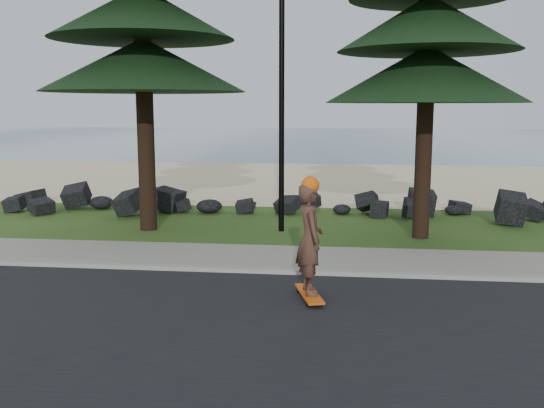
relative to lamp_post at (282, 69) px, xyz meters
name	(u,v)px	position (x,y,z in m)	size (l,w,h in m)	color
ground	(266,262)	(0.00, -3.20, -4.13)	(160.00, 160.00, 0.00)	#254F18
road	(224,344)	(0.00, -7.70, -4.12)	(160.00, 7.00, 0.02)	black
kerb	(260,271)	(0.00, -4.10, -4.08)	(160.00, 0.20, 0.10)	#9C998C
sidewalk	(267,258)	(0.00, -3.00, -4.09)	(160.00, 2.00, 0.08)	gray
beach_sand	(307,180)	(0.00, 11.30, -4.13)	(160.00, 15.00, 0.01)	beige
ocean	(328,138)	(0.00, 47.80, -4.13)	(160.00, 58.00, 0.01)	#3D5775
seawall_boulders	(289,215)	(0.00, 2.40, -4.13)	(60.00, 2.40, 1.10)	black
lamp_post	(282,69)	(0.00, 0.00, 0.00)	(0.25, 0.14, 8.14)	black
skateboarder	(310,239)	(1.04, -5.62, -3.10)	(0.61, 1.14, 2.07)	#E0520D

